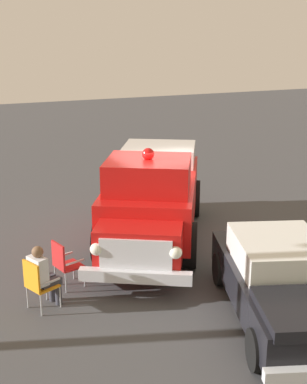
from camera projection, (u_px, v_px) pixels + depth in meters
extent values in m
plane|color=#424244|center=(167.00, 242.00, 13.05)|extent=(60.00, 60.00, 0.00)
cylinder|color=black|center=(190.00, 245.00, 11.53)|extent=(0.80, 1.06, 1.04)
cylinder|color=black|center=(102.00, 241.00, 11.73)|extent=(0.80, 1.06, 1.04)
cylinder|color=black|center=(194.00, 198.00, 14.86)|extent=(0.80, 1.06, 1.04)
cylinder|color=black|center=(126.00, 196.00, 15.06)|extent=(0.80, 1.06, 1.04)
cube|color=red|center=(153.00, 198.00, 13.14)|extent=(4.30, 5.29, 1.10)
cube|color=red|center=(139.00, 246.00, 10.47)|extent=(1.97, 1.67, 0.84)
cube|color=red|center=(148.00, 175.00, 11.79)|extent=(2.50, 2.43, 0.76)
cube|color=silver|center=(159.00, 156.00, 14.40)|extent=(2.55, 2.46, 0.60)
cube|color=silver|center=(136.00, 255.00, 10.04)|extent=(1.30, 0.83, 0.64)
cube|color=silver|center=(135.00, 276.00, 10.07)|extent=(2.03, 1.31, 0.24)
sphere|color=white|center=(176.00, 253.00, 9.94)|extent=(0.36, 0.36, 0.26)
sphere|color=white|center=(96.00, 249.00, 10.10)|extent=(0.36, 0.36, 0.26)
sphere|color=red|center=(148.00, 154.00, 11.64)|extent=(0.38, 0.38, 0.28)
cylinder|color=black|center=(258.00, 350.00, 7.99)|extent=(0.48, 0.73, 0.68)
cylinder|color=black|center=(298.00, 267.00, 10.87)|extent=(0.48, 0.73, 0.68)
cylinder|color=black|center=(221.00, 269.00, 10.75)|extent=(0.48, 0.73, 0.68)
cube|color=black|center=(282.00, 288.00, 9.35)|extent=(3.14, 4.56, 0.64)
cube|color=white|center=(279.00, 253.00, 9.47)|extent=(2.12, 2.32, 0.56)
cylinder|color=#B7BABF|center=(47.00, 289.00, 10.14)|extent=(0.04, 0.04, 0.44)
cylinder|color=#B7BABF|center=(60.00, 297.00, 9.85)|extent=(0.04, 0.04, 0.44)
cylinder|color=#B7BABF|center=(28.00, 297.00, 9.83)|extent=(0.04, 0.04, 0.44)
cylinder|color=#B7BABF|center=(41.00, 305.00, 9.55)|extent=(0.04, 0.04, 0.44)
cube|color=orange|center=(43.00, 286.00, 9.77)|extent=(0.63, 0.63, 0.04)
cube|color=orange|center=(31.00, 277.00, 9.52)|extent=(0.22, 0.46, 0.56)
cube|color=#B7BABF|center=(35.00, 274.00, 9.88)|extent=(0.42, 0.20, 0.03)
cube|color=#B7BABF|center=(50.00, 282.00, 9.57)|extent=(0.42, 0.20, 0.03)
cylinder|color=#B7BABF|center=(74.00, 270.00, 11.00)|extent=(0.03, 0.03, 0.44)
cylinder|color=#B7BABF|center=(84.00, 277.00, 10.68)|extent=(0.03, 0.03, 0.44)
cylinder|color=#B7BABF|center=(55.00, 275.00, 10.74)|extent=(0.03, 0.03, 0.44)
cylinder|color=#B7BABF|center=(66.00, 283.00, 10.41)|extent=(0.03, 0.03, 0.44)
cube|color=#B21E1E|center=(69.00, 266.00, 10.64)|extent=(0.58, 0.58, 0.04)
cube|color=#B21E1E|center=(58.00, 256.00, 10.41)|extent=(0.16, 0.47, 0.56)
cube|color=#B7BABF|center=(63.00, 255.00, 10.77)|extent=(0.44, 0.14, 0.03)
cube|color=#B7BABF|center=(75.00, 262.00, 10.41)|extent=(0.44, 0.14, 0.03)
cylinder|color=#383842|center=(52.00, 290.00, 10.10)|extent=(0.17, 0.17, 0.45)
cylinder|color=#383842|center=(58.00, 294.00, 9.97)|extent=(0.17, 0.17, 0.45)
cube|color=#383842|center=(45.00, 280.00, 9.90)|extent=(0.46, 0.31, 0.13)
cube|color=#383842|center=(51.00, 283.00, 9.77)|extent=(0.46, 0.31, 0.13)
cube|color=silver|center=(38.00, 270.00, 9.61)|extent=(0.36, 0.45, 0.54)
sphere|color=brown|center=(38.00, 252.00, 9.52)|extent=(0.29, 0.29, 0.22)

